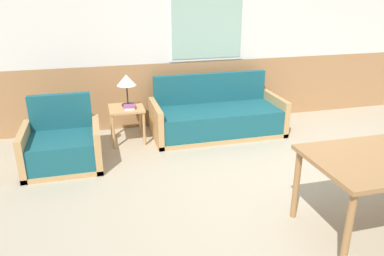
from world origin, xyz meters
name	(u,v)px	position (x,y,z in m)	size (l,w,h in m)	color
ground_plane	(301,196)	(0.00, 0.00, 0.00)	(16.00, 16.00, 0.00)	#B2A58C
wall_back	(224,39)	(-0.01, 2.63, 1.36)	(7.20, 0.09, 2.70)	#AD7A4C
couch	(217,118)	(-0.31, 2.01, 0.26)	(1.97, 0.86, 0.87)	tan
armchair	(63,147)	(-2.54, 1.45, 0.25)	(0.94, 0.80, 0.85)	tan
side_table	(127,114)	(-1.67, 2.05, 0.43)	(0.49, 0.49, 0.52)	tan
table_lamp	(126,81)	(-1.64, 2.13, 0.88)	(0.28, 0.28, 0.46)	#262628
book_stack	(129,107)	(-1.63, 1.96, 0.55)	(0.19, 0.16, 0.05)	white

